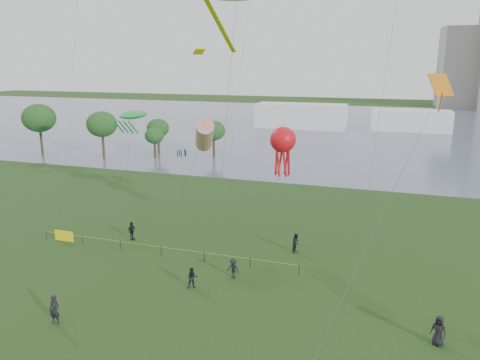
% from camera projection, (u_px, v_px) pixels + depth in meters
% --- Properties ---
extents(lake, '(400.00, 120.00, 0.08)m').
position_uv_depth(lake, '(351.00, 127.00, 118.06)').
color(lake, slate).
rests_on(lake, ground_plane).
extents(building_low, '(16.00, 18.00, 28.00)m').
position_uv_depth(building_low, '(462.00, 68.00, 167.51)').
color(building_low, gray).
rests_on(building_low, ground_plane).
extents(pavilion_left, '(22.00, 8.00, 6.00)m').
position_uv_depth(pavilion_left, '(301.00, 116.00, 116.37)').
color(pavilion_left, white).
rests_on(pavilion_left, ground_plane).
extents(pavilion_right, '(18.00, 7.00, 5.00)m').
position_uv_depth(pavilion_right, '(411.00, 121.00, 111.37)').
color(pavilion_right, white).
rests_on(pavilion_right, ground_plane).
extents(trees, '(34.36, 13.16, 9.03)m').
position_uv_depth(trees, '(103.00, 124.00, 81.01)').
color(trees, '#392C1A').
rests_on(trees, ground_plane).
extents(fence, '(24.07, 0.07, 1.05)m').
position_uv_depth(fence, '(100.00, 241.00, 41.98)').
color(fence, black).
rests_on(fence, ground_plane).
extents(spectator_a, '(0.97, 0.91, 1.60)m').
position_uv_depth(spectator_a, '(192.00, 278.00, 34.21)').
color(spectator_a, black).
rests_on(spectator_a, ground_plane).
extents(spectator_b, '(1.10, 0.78, 1.55)m').
position_uv_depth(spectator_b, '(233.00, 268.00, 35.84)').
color(spectator_b, black).
rests_on(spectator_b, ground_plane).
extents(spectator_c, '(0.60, 1.08, 1.74)m').
position_uv_depth(spectator_c, '(132.00, 231.00, 43.54)').
color(spectator_c, black).
rests_on(spectator_c, ground_plane).
extents(spectator_d, '(1.07, 0.94, 1.85)m').
position_uv_depth(spectator_d, '(439.00, 331.00, 27.31)').
color(spectator_d, black).
rests_on(spectator_d, ground_plane).
extents(spectator_f, '(0.76, 0.54, 1.94)m').
position_uv_depth(spectator_f, '(55.00, 310.00, 29.51)').
color(spectator_f, black).
rests_on(spectator_f, ground_plane).
extents(spectator_g, '(0.84, 0.97, 1.72)m').
position_uv_depth(spectator_g, '(296.00, 243.00, 40.68)').
color(spectator_g, black).
rests_on(spectator_g, ground_plane).
extents(kite_windsock, '(5.05, 5.86, 11.39)m').
position_uv_depth(kite_windsock, '(204.00, 135.00, 43.45)').
color(kite_windsock, '#3F3F42').
extents(kite_creature, '(2.89, 9.36, 11.38)m').
position_uv_depth(kite_creature, '(133.00, 115.00, 46.91)').
color(kite_creature, '#3F3F42').
extents(kite_octopus, '(2.05, 2.61, 11.24)m').
position_uv_depth(kite_octopus, '(283.00, 141.00, 36.77)').
color(kite_octopus, '#3F3F42').
extents(kite_delta, '(7.41, 16.94, 15.50)m').
position_uv_depth(kite_delta, '(435.00, 99.00, 27.76)').
color(kite_delta, '#3F3F42').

